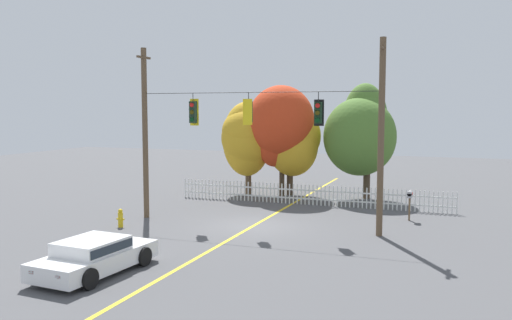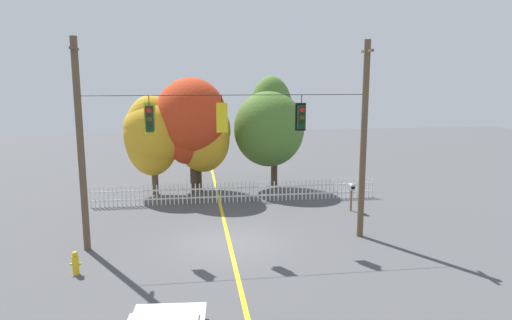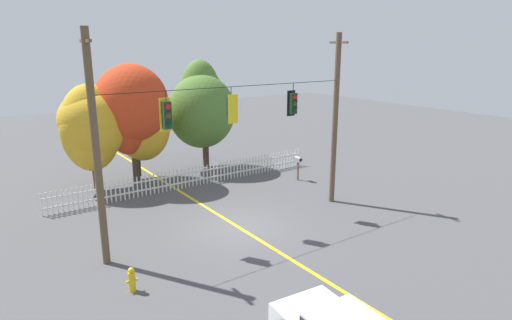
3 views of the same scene
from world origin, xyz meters
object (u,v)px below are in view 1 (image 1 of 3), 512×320
(traffic_signal_northbound_secondary, at_px, (193,112))
(autumn_oak_far_east, at_px, (288,134))
(autumn_maple_mid, at_px, (279,124))
(roadside_mailbox, at_px, (410,196))
(autumn_maple_near_fence, at_px, (249,136))
(parked_car, at_px, (94,255))
(traffic_signal_eastbound_side, at_px, (318,113))
(fire_hydrant, at_px, (120,218))
(traffic_signal_southbound_primary, at_px, (249,112))
(autumn_maple_far_west, at_px, (362,132))

(traffic_signal_northbound_secondary, bearing_deg, autumn_oak_far_east, 78.74)
(traffic_signal_northbound_secondary, bearing_deg, autumn_maple_mid, 79.95)
(autumn_maple_mid, bearing_deg, roadside_mailbox, -30.06)
(autumn_maple_near_fence, bearing_deg, parked_car, -85.73)
(autumn_maple_mid, xyz_separation_m, roadside_mailbox, (7.99, -4.63, -3.23))
(traffic_signal_eastbound_side, xyz_separation_m, fire_hydrant, (-8.39, -2.35, -4.69))
(autumn_oak_far_east, xyz_separation_m, fire_hydrant, (-4.27, -11.39, -3.32))
(traffic_signal_southbound_primary, bearing_deg, traffic_signal_eastbound_side, 0.33)
(autumn_maple_mid, relative_size, roadside_mailbox, 4.74)
(autumn_maple_near_fence, xyz_separation_m, autumn_maple_far_west, (6.79, 0.71, 0.33))
(autumn_maple_far_west, bearing_deg, traffic_signal_northbound_secondary, -124.60)
(fire_hydrant, distance_m, roadside_mailbox, 13.38)
(autumn_maple_far_west, bearing_deg, fire_hydrant, -127.37)
(autumn_maple_near_fence, bearing_deg, autumn_maple_mid, -3.18)
(traffic_signal_northbound_secondary, height_order, autumn_maple_mid, autumn_maple_mid)
(traffic_signal_eastbound_side, height_order, autumn_oak_far_east, autumn_oak_far_east)
(traffic_signal_southbound_primary, height_order, roadside_mailbox, traffic_signal_southbound_primary)
(autumn_maple_near_fence, xyz_separation_m, parked_car, (1.26, -16.88, -2.98))
(parked_car, relative_size, fire_hydrant, 5.28)
(autumn_maple_mid, distance_m, roadside_mailbox, 9.79)
(traffic_signal_southbound_primary, bearing_deg, roadside_mailbox, 28.66)
(autumn_maple_far_west, xyz_separation_m, roadside_mailbox, (3.18, -5.45, -2.77))
(autumn_maple_mid, height_order, autumn_oak_far_east, autumn_maple_mid)
(traffic_signal_southbound_primary, distance_m, autumn_maple_near_fence, 9.15)
(autumn_oak_far_east, bearing_deg, autumn_maple_mid, -113.75)
(traffic_signal_eastbound_side, xyz_separation_m, autumn_maple_mid, (-4.45, 8.28, -0.72))
(traffic_signal_eastbound_side, height_order, autumn_maple_near_fence, traffic_signal_eastbound_side)
(autumn_maple_far_west, bearing_deg, autumn_maple_mid, -170.30)
(traffic_signal_southbound_primary, distance_m, traffic_signal_eastbound_side, 3.17)
(autumn_maple_near_fence, relative_size, fire_hydrant, 6.88)
(autumn_oak_far_east, relative_size, fire_hydrant, 7.55)
(autumn_oak_far_east, distance_m, roadside_mailbox, 9.71)
(traffic_signal_eastbound_side, height_order, autumn_maple_mid, autumn_maple_mid)
(autumn_maple_mid, relative_size, parked_car, 1.52)
(traffic_signal_eastbound_side, bearing_deg, autumn_maple_near_fence, 127.47)
(autumn_maple_mid, bearing_deg, autumn_maple_far_west, 9.70)
(parked_car, xyz_separation_m, roadside_mailbox, (8.71, 12.14, 0.54))
(traffic_signal_southbound_primary, relative_size, autumn_maple_mid, 0.22)
(autumn_oak_far_east, bearing_deg, traffic_signal_eastbound_side, -65.50)
(autumn_maple_far_west, bearing_deg, autumn_oak_far_east, -179.15)
(traffic_signal_eastbound_side, relative_size, parked_car, 0.33)
(traffic_signal_eastbound_side, relative_size, autumn_oak_far_east, 0.23)
(parked_car, bearing_deg, fire_hydrant, 117.68)
(traffic_signal_eastbound_side, xyz_separation_m, autumn_oak_far_east, (-4.12, 9.03, -1.37))
(traffic_signal_southbound_primary, bearing_deg, autumn_maple_mid, 98.78)
(autumn_maple_near_fence, xyz_separation_m, fire_hydrant, (-1.96, -10.74, -3.18))
(traffic_signal_southbound_primary, xyz_separation_m, autumn_oak_far_east, (-0.95, 9.05, -1.40))
(parked_car, bearing_deg, roadside_mailbox, 54.34)
(traffic_signal_northbound_secondary, distance_m, parked_car, 9.64)
(autumn_maple_near_fence, relative_size, autumn_maple_far_west, 0.84)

